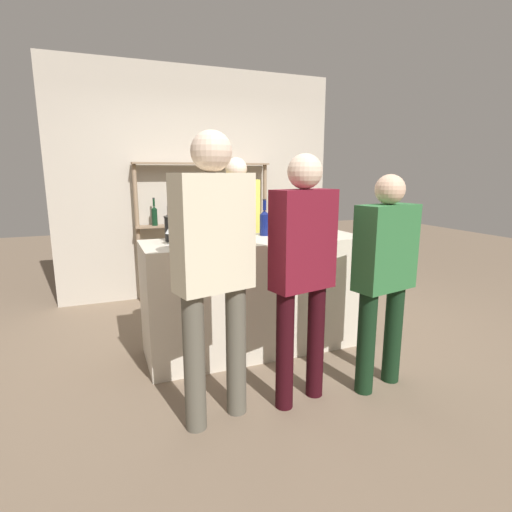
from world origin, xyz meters
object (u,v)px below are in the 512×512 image
object	(u,v)px
counter_bottle_0	(200,226)
counter_bottle_1	(212,227)
counter_bottle_4	(264,222)
counter_bottle_3	(240,220)
ice_bucket	(176,228)
customer_center	(303,262)
customer_left	(214,259)
customer_right	(385,269)
cork_jar	(237,229)
server_behind_counter	(237,226)
counter_bottle_2	(200,227)
wine_glass	(171,230)

from	to	relation	value
counter_bottle_0	counter_bottle_1	bearing A→B (deg)	-46.25
counter_bottle_0	counter_bottle_4	bearing A→B (deg)	16.71
counter_bottle_3	ice_bucket	xyz separation A→B (m)	(-0.57, -0.04, -0.04)
customer_center	customer_left	size ratio (longest dim) A/B	0.93
counter_bottle_1	customer_right	world-z (taller)	customer_right
counter_bottle_4	customer_left	size ratio (longest dim) A/B	0.18
ice_bucket	customer_center	world-z (taller)	customer_center
cork_jar	customer_right	xyz separation A→B (m)	(0.73, -1.03, -0.18)
counter_bottle_3	customer_left	xyz separation A→B (m)	(-0.55, -1.11, -0.09)
counter_bottle_3	ice_bucket	distance (m)	0.58
ice_bucket	customer_left	bearing A→B (deg)	-88.80
ice_bucket	customer_left	xyz separation A→B (m)	(0.02, -1.06, -0.05)
ice_bucket	customer_center	bearing A→B (deg)	-60.08
ice_bucket	customer_right	bearing A→B (deg)	-41.67
server_behind_counter	customer_right	bearing A→B (deg)	14.07
counter_bottle_2	ice_bucket	xyz separation A→B (m)	(-0.13, 0.32, -0.04)
wine_glass	server_behind_counter	xyz separation A→B (m)	(0.84, 0.85, -0.11)
counter_bottle_4	server_behind_counter	world-z (taller)	server_behind_counter
server_behind_counter	customer_left	world-z (taller)	customer_left
customer_right	counter_bottle_2	bearing A→B (deg)	42.97
counter_bottle_3	customer_center	size ratio (longest dim) A/B	0.22
counter_bottle_2	counter_bottle_4	bearing A→B (deg)	25.08
customer_right	customer_left	xyz separation A→B (m)	(-1.22, 0.04, 0.16)
cork_jar	counter_bottle_4	bearing A→B (deg)	12.42
counter_bottle_1	customer_center	bearing A→B (deg)	-64.31
counter_bottle_4	cork_jar	world-z (taller)	counter_bottle_4
counter_bottle_1	customer_right	distance (m)	1.33
counter_bottle_4	customer_right	distance (m)	1.21
counter_bottle_1	ice_bucket	bearing A→B (deg)	130.36
counter_bottle_2	server_behind_counter	xyz separation A→B (m)	(0.64, 1.00, -0.14)
cork_jar	wine_glass	bearing A→B (deg)	-170.58
wine_glass	customer_right	world-z (taller)	customer_right
counter_bottle_2	ice_bucket	bearing A→B (deg)	111.95
counter_bottle_3	counter_bottle_4	distance (m)	0.22
counter_bottle_2	customer_right	distance (m)	1.38
counter_bottle_2	server_behind_counter	bearing A→B (deg)	57.49
counter_bottle_0	counter_bottle_2	distance (m)	0.12
counter_bottle_4	server_behind_counter	bearing A→B (deg)	92.19
wine_glass	customer_left	size ratio (longest dim) A/B	0.09
ice_bucket	customer_left	size ratio (longest dim) A/B	0.12
counter_bottle_0	counter_bottle_4	distance (m)	0.66
counter_bottle_4	customer_center	distance (m)	1.08
customer_left	counter_bottle_1	bearing A→B (deg)	-28.67
customer_center	counter_bottle_3	bearing A→B (deg)	-10.42
counter_bottle_3	counter_bottle_4	world-z (taller)	counter_bottle_3
customer_right	counter_bottle_4	bearing A→B (deg)	10.45
counter_bottle_1	server_behind_counter	bearing A→B (deg)	60.82
counter_bottle_2	customer_center	bearing A→B (deg)	-57.03
wine_glass	cork_jar	size ratio (longest dim) A/B	0.93
customer_right	server_behind_counter	bearing A→B (deg)	3.11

